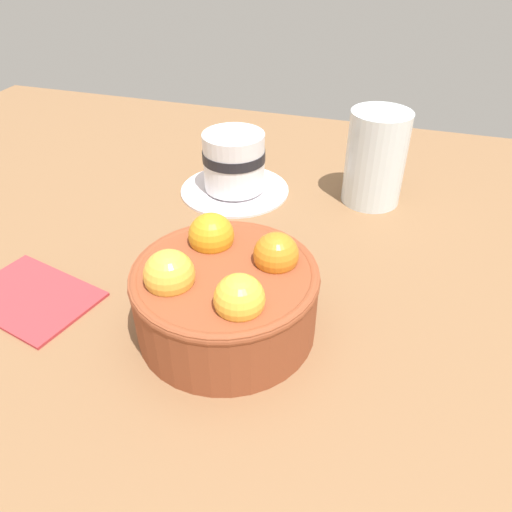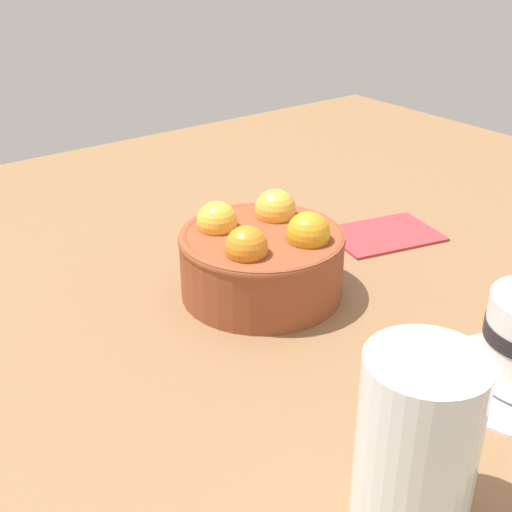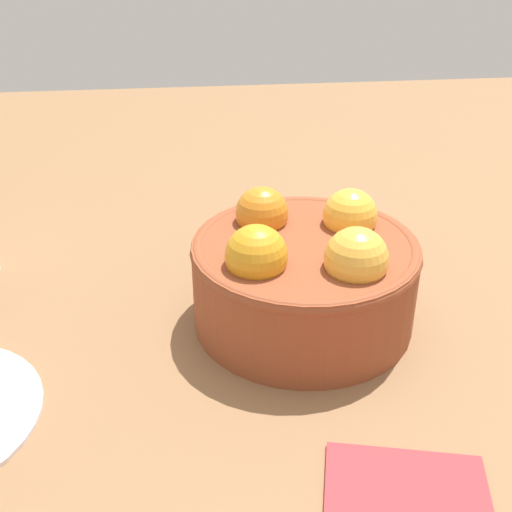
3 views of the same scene
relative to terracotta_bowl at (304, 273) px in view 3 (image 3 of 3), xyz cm
name	(u,v)px [view 3 (image 3 of 3)]	position (x,y,z in cm)	size (l,w,h in cm)	color
ground_plane	(301,340)	(-0.03, 0.00, -5.58)	(126.37, 103.12, 3.50)	brown
terracotta_bowl	(304,273)	(0.00, 0.00, 0.00)	(15.21, 15.21, 8.72)	brown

